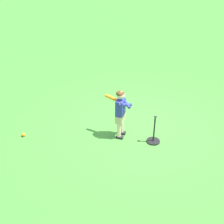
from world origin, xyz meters
The scene contains 4 objects.
ground_plane centered at (0.00, 0.00, 0.00)m, with size 40.00×40.00×0.00m, color #479338.
child_batter centered at (-0.49, 0.05, 0.65)m, with size 0.34×0.60×1.08m.
play_ball_by_bucket centered at (-2.20, 1.24, 0.04)m, with size 0.08×0.08×0.08m, color orange.
batting_tee centered at (-0.06, -0.53, 0.10)m, with size 0.28×0.28×0.62m.
Camera 1 is at (-3.64, -4.06, 3.72)m, focal length 47.09 mm.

